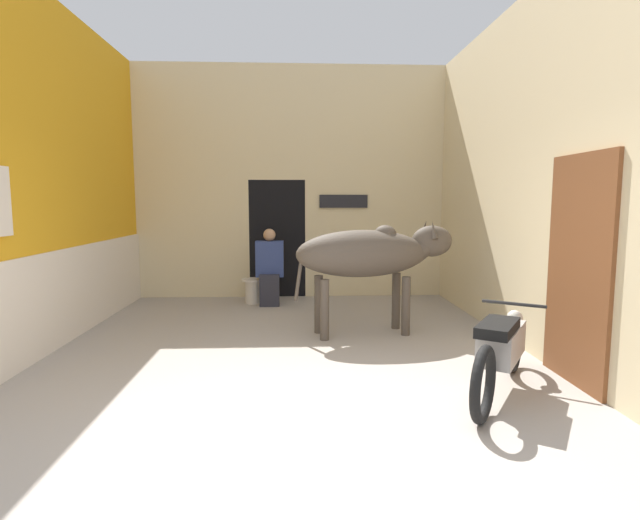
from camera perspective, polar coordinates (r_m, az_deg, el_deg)
name	(u,v)px	position (r m, az deg, el deg)	size (l,w,h in m)	color
ground_plane	(285,437)	(3.78, -3.98, -19.53)	(30.00, 30.00, 0.00)	#9E9389
wall_left_shopfront	(54,179)	(6.68, -28.11, 8.12)	(0.25, 5.32, 3.99)	orange
wall_back_with_doorway	(287,198)	(8.93, -3.76, 7.05)	(5.31, 0.93, 3.99)	beige
wall_right_with_door	(514,177)	(6.58, 21.34, 8.83)	(0.22, 5.32, 3.99)	beige
cow	(371,254)	(6.27, 5.89, 0.67)	(2.09, 0.89, 1.44)	#4C4238
motorcycle_near	(501,348)	(4.65, 20.02, -9.44)	(1.13, 1.65, 0.72)	black
shopkeeper_seated	(270,266)	(8.09, -5.78, -0.69)	(0.45, 0.33, 1.24)	#282833
plastic_stool	(253,290)	(8.29, -7.64, -3.44)	(0.37, 0.37, 0.41)	beige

